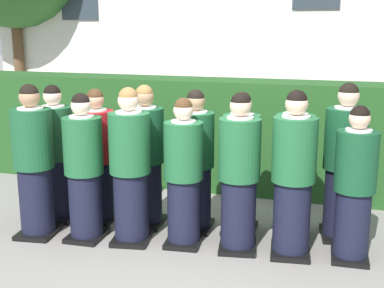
{
  "coord_description": "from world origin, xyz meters",
  "views": [
    {
      "loc": [
        1.59,
        -4.87,
        2.28
      ],
      "look_at": [
        0.0,
        0.24,
        1.05
      ],
      "focal_mm": 48.09,
      "sensor_mm": 36.0,
      "label": 1
    }
  ],
  "objects_px": {
    "student_in_red_blazer": "(98,159)",
    "student_front_row_5": "(293,178)",
    "student_rear_row_0": "(56,157)",
    "student_rear_row_4": "(241,166)",
    "student_front_row_6": "(354,188)",
    "student_rear_row_3": "(196,164)",
    "student_front_row_0": "(34,165)",
    "student_rear_row_6": "(344,166)",
    "student_rear_row_5": "(293,168)",
    "student_front_row_1": "(84,171)",
    "student_rear_row_2": "(146,160)",
    "student_front_row_3": "(184,176)",
    "student_front_row_4": "(239,176)",
    "student_front_row_2": "(130,170)"
  },
  "relations": [
    {
      "from": "student_front_row_5",
      "to": "student_rear_row_6",
      "type": "distance_m",
      "value": 0.76
    },
    {
      "from": "student_front_row_0",
      "to": "student_rear_row_3",
      "type": "height_order",
      "value": "student_front_row_0"
    },
    {
      "from": "student_front_row_5",
      "to": "student_front_row_4",
      "type": "bearing_deg",
      "value": -176.26
    },
    {
      "from": "student_front_row_3",
      "to": "student_rear_row_5",
      "type": "height_order",
      "value": "student_rear_row_5"
    },
    {
      "from": "student_rear_row_3",
      "to": "student_rear_row_6",
      "type": "height_order",
      "value": "student_rear_row_6"
    },
    {
      "from": "student_front_row_0",
      "to": "student_front_row_2",
      "type": "xyz_separation_m",
      "value": [
        1.07,
        0.15,
        -0.01
      ]
    },
    {
      "from": "student_front_row_6",
      "to": "student_in_red_blazer",
      "type": "xyz_separation_m",
      "value": [
        -2.88,
        0.2,
        0.01
      ]
    },
    {
      "from": "student_front_row_2",
      "to": "student_front_row_5",
      "type": "relative_size",
      "value": 0.99
    },
    {
      "from": "student_front_row_0",
      "to": "student_front_row_1",
      "type": "relative_size",
      "value": 1.05
    },
    {
      "from": "student_in_red_blazer",
      "to": "student_front_row_5",
      "type": "bearing_deg",
      "value": -6.37
    },
    {
      "from": "student_front_row_0",
      "to": "student_front_row_3",
      "type": "bearing_deg",
      "value": 8.62
    },
    {
      "from": "student_front_row_1",
      "to": "student_in_red_blazer",
      "type": "distance_m",
      "value": 0.53
    },
    {
      "from": "student_rear_row_3",
      "to": "student_front_row_6",
      "type": "bearing_deg",
      "value": -9.82
    },
    {
      "from": "student_rear_row_2",
      "to": "student_rear_row_6",
      "type": "distance_m",
      "value": 2.2
    },
    {
      "from": "student_front_row_0",
      "to": "student_rear_row_4",
      "type": "bearing_deg",
      "value": 19.92
    },
    {
      "from": "student_front_row_0",
      "to": "student_in_red_blazer",
      "type": "relative_size",
      "value": 1.06
    },
    {
      "from": "student_front_row_6",
      "to": "student_rear_row_5",
      "type": "height_order",
      "value": "student_rear_row_5"
    },
    {
      "from": "student_rear_row_0",
      "to": "student_rear_row_4",
      "type": "relative_size",
      "value": 1.02
    },
    {
      "from": "student_front_row_5",
      "to": "student_in_red_blazer",
      "type": "relative_size",
      "value": 1.06
    },
    {
      "from": "student_rear_row_2",
      "to": "student_rear_row_6",
      "type": "bearing_deg",
      "value": 7.3
    },
    {
      "from": "student_rear_row_4",
      "to": "student_front_row_4",
      "type": "bearing_deg",
      "value": -80.29
    },
    {
      "from": "student_front_row_3",
      "to": "student_front_row_5",
      "type": "relative_size",
      "value": 0.93
    },
    {
      "from": "student_front_row_1",
      "to": "student_front_row_6",
      "type": "distance_m",
      "value": 2.79
    },
    {
      "from": "student_rear_row_0",
      "to": "student_rear_row_5",
      "type": "xyz_separation_m",
      "value": [
        2.74,
        0.34,
        -0.0
      ]
    },
    {
      "from": "student_in_red_blazer",
      "to": "student_rear_row_4",
      "type": "xyz_separation_m",
      "value": [
        1.67,
        0.18,
        0.0
      ]
    },
    {
      "from": "student_front_row_1",
      "to": "student_rear_row_3",
      "type": "relative_size",
      "value": 1.0
    },
    {
      "from": "student_rear_row_0",
      "to": "student_in_red_blazer",
      "type": "xyz_separation_m",
      "value": [
        0.5,
        0.09,
        -0.02
      ]
    },
    {
      "from": "student_in_red_blazer",
      "to": "student_rear_row_3",
      "type": "relative_size",
      "value": 0.99
    },
    {
      "from": "student_front_row_1",
      "to": "student_rear_row_0",
      "type": "distance_m",
      "value": 0.74
    },
    {
      "from": "student_front_row_1",
      "to": "student_rear_row_5",
      "type": "xyz_separation_m",
      "value": [
        2.13,
        0.77,
        0.01
      ]
    },
    {
      "from": "student_front_row_5",
      "to": "student_rear_row_5",
      "type": "height_order",
      "value": "student_front_row_5"
    },
    {
      "from": "student_rear_row_6",
      "to": "student_in_red_blazer",
      "type": "bearing_deg",
      "value": -173.09
    },
    {
      "from": "student_front_row_2",
      "to": "student_rear_row_0",
      "type": "distance_m",
      "value": 1.16
    },
    {
      "from": "student_rear_row_0",
      "to": "student_rear_row_6",
      "type": "relative_size",
      "value": 0.95
    },
    {
      "from": "student_front_row_3",
      "to": "student_front_row_6",
      "type": "height_order",
      "value": "student_front_row_3"
    },
    {
      "from": "student_rear_row_3",
      "to": "student_rear_row_6",
      "type": "bearing_deg",
      "value": 8.41
    },
    {
      "from": "student_in_red_blazer",
      "to": "student_rear_row_4",
      "type": "distance_m",
      "value": 1.68
    },
    {
      "from": "student_rear_row_0",
      "to": "student_rear_row_6",
      "type": "distance_m",
      "value": 3.29
    },
    {
      "from": "student_rear_row_6",
      "to": "student_rear_row_2",
      "type": "bearing_deg",
      "value": -172.7
    },
    {
      "from": "student_front_row_6",
      "to": "student_in_red_blazer",
      "type": "relative_size",
      "value": 0.98
    },
    {
      "from": "student_front_row_1",
      "to": "student_front_row_4",
      "type": "distance_m",
      "value": 1.66
    },
    {
      "from": "student_front_row_0",
      "to": "student_front_row_6",
      "type": "relative_size",
      "value": 1.08
    },
    {
      "from": "student_rear_row_2",
      "to": "student_rear_row_6",
      "type": "height_order",
      "value": "student_rear_row_6"
    },
    {
      "from": "student_front_row_4",
      "to": "student_front_row_6",
      "type": "relative_size",
      "value": 1.06
    },
    {
      "from": "student_rear_row_2",
      "to": "student_rear_row_4",
      "type": "bearing_deg",
      "value": 6.74
    },
    {
      "from": "student_front_row_0",
      "to": "student_in_red_blazer",
      "type": "bearing_deg",
      "value": 51.97
    },
    {
      "from": "student_front_row_6",
      "to": "student_rear_row_3",
      "type": "height_order",
      "value": "student_rear_row_3"
    },
    {
      "from": "student_in_red_blazer",
      "to": "student_front_row_3",
      "type": "bearing_deg",
      "value": -16.19
    },
    {
      "from": "student_rear_row_3",
      "to": "student_rear_row_5",
      "type": "distance_m",
      "value": 1.08
    },
    {
      "from": "student_front_row_4",
      "to": "student_rear_row_6",
      "type": "relative_size",
      "value": 0.96
    }
  ]
}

